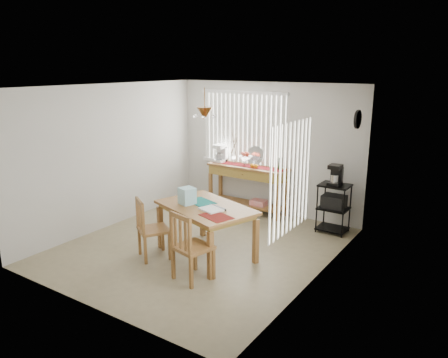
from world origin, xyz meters
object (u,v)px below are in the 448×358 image
Objects in this scene: cart_items at (336,175)px; chair_left at (151,229)px; dining_table at (206,212)px; sideboard at (248,177)px; chair_right at (190,247)px; wire_cart at (334,204)px.

cart_items reaches higher than chair_left.
chair_left reaches higher than dining_table.
cart_items is at bearing -4.17° from sideboard.
cart_items is 3.08m from chair_right.
sideboard is 4.65× the size of cart_items.
dining_table is 0.88m from chair_left.
sideboard reaches higher than wire_cart.
sideboard is 3.12m from chair_right.
chair_right is (0.31, -0.79, -0.23)m from dining_table.
cart_items is 0.38× the size of chair_left.
cart_items is at bearing 57.71° from dining_table.
chair_right reaches higher than wire_cart.
chair_right is at bearing -14.49° from chair_left.
dining_table is at bearing -122.29° from cart_items.
wire_cart is at bearing -90.00° from cart_items.
chair_right is at bearing -74.18° from sideboard.
chair_left is at bearing -139.99° from dining_table.
dining_table is (0.54, -2.20, 0.00)m from sideboard.
sideboard is at bearing 87.73° from chair_left.
wire_cart is 0.88× the size of chair_right.
sideboard is 2.27m from dining_table.
cart_items is 0.21× the size of dining_table.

